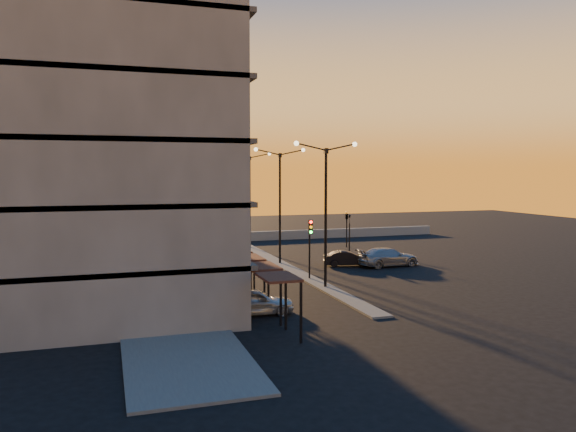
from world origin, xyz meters
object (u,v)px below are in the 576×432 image
Objects in this scene: traffic_light_main at (310,239)px; car_wagon at (388,257)px; streetlamp_mid at (280,196)px; car_sedan at (347,258)px; car_hatchback at (255,302)px.

traffic_light_main is 0.83× the size of car_wagon.
car_sedan is at bearing -26.74° from streetlamp_mid.
traffic_light_main is 1.03× the size of car_hatchback.
traffic_light_main is at bearing -31.45° from car_hatchback.
traffic_light_main is 9.02m from car_wagon.
car_wagon is (8.00, -3.56, -4.85)m from streetlamp_mid.
car_hatchback is 16.75m from car_sedan.
streetlamp_mid is 7.39m from car_sedan.
streetlamp_mid is 2.24× the size of traffic_light_main.
car_wagon is (8.00, 3.57, -2.14)m from traffic_light_main.
streetlamp_mid reaches higher than car_sedan.
traffic_light_main reaches higher than car_wagon.
car_hatchback is at bearing -127.16° from traffic_light_main.
car_wagon reaches higher than car_hatchback.
car_sedan is 3.31m from car_wagon.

